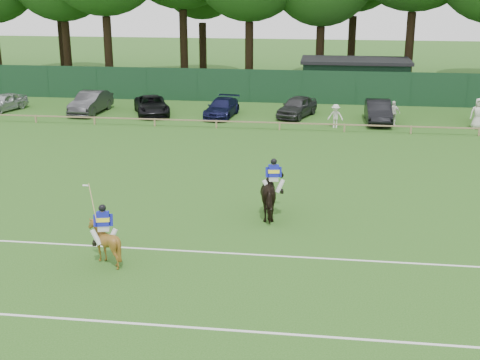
% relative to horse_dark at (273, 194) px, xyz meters
% --- Properties ---
extents(ground, '(160.00, 160.00, 0.00)m').
position_rel_horse_dark_xyz_m(ground, '(-1.85, -2.77, -0.94)').
color(ground, '#1E4C14').
rests_on(ground, ground).
extents(horse_dark, '(1.38, 2.37, 1.88)m').
position_rel_horse_dark_xyz_m(horse_dark, '(0.00, 0.00, 0.00)').
color(horse_dark, black).
rests_on(horse_dark, ground).
extents(horse_chestnut, '(1.44, 1.55, 1.45)m').
position_rel_horse_dark_xyz_m(horse_chestnut, '(-5.18, -5.03, -0.22)').
color(horse_chestnut, brown).
rests_on(horse_chestnut, ground).
extents(sedan_silver, '(2.51, 3.97, 1.26)m').
position_rel_horse_dark_xyz_m(sedan_silver, '(-20.74, 18.62, -0.31)').
color(sedan_silver, '#B4B7BA').
rests_on(sedan_silver, ground).
extents(sedan_grey, '(1.86, 4.66, 1.51)m').
position_rel_horse_dark_xyz_m(sedan_grey, '(-14.35, 18.70, -0.19)').
color(sedan_grey, '#2A2B2C').
rests_on(sedan_grey, ground).
extents(suv_black, '(3.63, 5.02, 1.27)m').
position_rel_horse_dark_xyz_m(suv_black, '(-10.00, 18.78, -0.31)').
color(suv_black, black).
rests_on(suv_black, ground).
extents(sedan_navy, '(2.20, 4.43, 1.24)m').
position_rel_horse_dark_xyz_m(sedan_navy, '(-5.06, 18.69, -0.32)').
color(sedan_navy, '#12143A').
rests_on(sedan_navy, ground).
extents(hatch_grey, '(2.97, 4.43, 1.40)m').
position_rel_horse_dark_xyz_m(hatch_grey, '(0.02, 19.35, -0.24)').
color(hatch_grey, '#313134').
rests_on(hatch_grey, ground).
extents(estate_black, '(1.59, 4.46, 1.46)m').
position_rel_horse_dark_xyz_m(estate_black, '(5.37, 18.18, -0.21)').
color(estate_black, black).
rests_on(estate_black, ground).
extents(spectator_left, '(1.03, 0.69, 1.50)m').
position_rel_horse_dark_xyz_m(spectator_left, '(2.59, 16.32, -0.19)').
color(spectator_left, silver).
rests_on(spectator_left, ground).
extents(spectator_mid, '(0.94, 0.45, 1.56)m').
position_rel_horse_dark_xyz_m(spectator_mid, '(6.26, 17.64, -0.16)').
color(spectator_mid, silver).
rests_on(spectator_mid, ground).
extents(spectator_right, '(1.01, 0.71, 1.94)m').
position_rel_horse_dark_xyz_m(spectator_right, '(11.41, 17.14, 0.03)').
color(spectator_right, beige).
rests_on(spectator_right, ground).
extents(rider_dark, '(0.93, 0.44, 1.41)m').
position_rel_horse_dark_xyz_m(rider_dark, '(0.00, -0.01, 0.81)').
color(rider_dark, silver).
rests_on(rider_dark, ground).
extents(rider_chestnut, '(0.97, 0.51, 2.05)m').
position_rel_horse_dark_xyz_m(rider_chestnut, '(-5.18, -5.04, 0.47)').
color(rider_chestnut, silver).
rests_on(rider_chestnut, ground).
extents(pitch_lines, '(60.00, 5.10, 0.01)m').
position_rel_horse_dark_xyz_m(pitch_lines, '(-1.85, -6.27, -0.94)').
color(pitch_lines, silver).
rests_on(pitch_lines, ground).
extents(pitch_rail, '(62.10, 0.10, 0.50)m').
position_rel_horse_dark_xyz_m(pitch_rail, '(-1.85, 15.23, -0.50)').
color(pitch_rail, '#997F5B').
rests_on(pitch_rail, ground).
extents(perimeter_fence, '(92.08, 0.08, 2.50)m').
position_rel_horse_dark_xyz_m(perimeter_fence, '(-1.85, 24.23, 0.31)').
color(perimeter_fence, '#14351E').
rests_on(perimeter_fence, ground).
extents(utility_shed, '(8.40, 4.40, 3.04)m').
position_rel_horse_dark_xyz_m(utility_shed, '(4.15, 27.23, 0.59)').
color(utility_shed, '#14331E').
rests_on(utility_shed, ground).
extents(tree_row, '(96.00, 12.00, 21.00)m').
position_rel_horse_dark_xyz_m(tree_row, '(0.15, 32.23, -0.94)').
color(tree_row, '#26561C').
rests_on(tree_row, ground).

